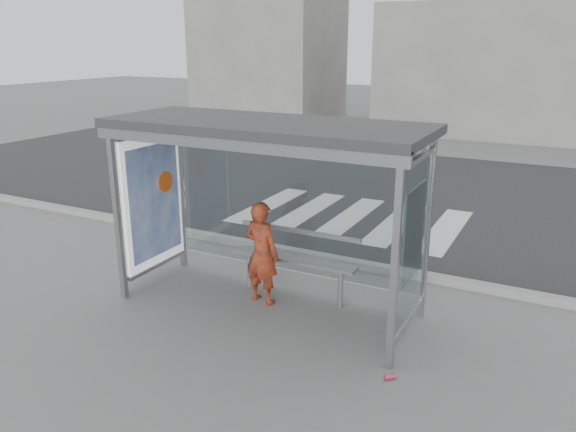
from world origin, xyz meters
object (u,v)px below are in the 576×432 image
at_px(bus_shelter, 244,166).
at_px(soda_can, 390,377).
at_px(person, 262,253).
at_px(bench, 294,259).

distance_m(bus_shelter, soda_can, 3.29).
bearing_deg(bus_shelter, person, 15.04).
distance_m(bench, soda_can, 2.45).
height_order(bus_shelter, bench, bus_shelter).
relative_size(bus_shelter, soda_can, 34.28).
relative_size(person, soda_can, 12.09).
bearing_deg(bench, bus_shelter, -141.13).
bearing_deg(person, bus_shelter, 23.28).
height_order(bench, soda_can, bench).
xyz_separation_m(person, bench, (0.32, 0.38, -0.17)).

